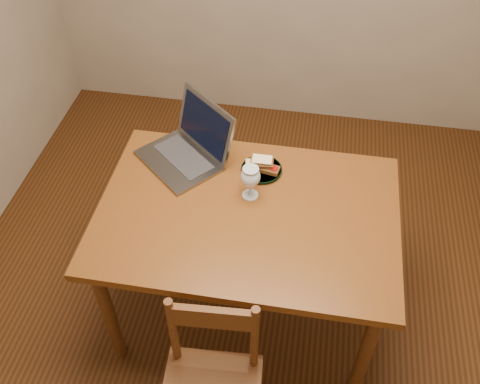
% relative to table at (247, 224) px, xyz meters
% --- Properties ---
extents(floor, '(3.20, 3.20, 0.02)m').
position_rel_table_xyz_m(floor, '(0.02, 0.10, -0.66)').
color(floor, black).
rests_on(floor, ground).
extents(table, '(1.30, 0.90, 0.74)m').
position_rel_table_xyz_m(table, '(0.00, 0.00, 0.00)').
color(table, '#48250C').
rests_on(table, floor).
extents(plate, '(0.19, 0.19, 0.02)m').
position_rel_table_xyz_m(plate, '(0.02, 0.26, 0.09)').
color(plate, black).
rests_on(plate, table).
extents(sandwich_cheese, '(0.10, 0.07, 0.03)m').
position_rel_table_xyz_m(sandwich_cheese, '(-0.01, 0.27, 0.12)').
color(sandwich_cheese, '#381E0C').
rests_on(sandwich_cheese, plate).
extents(sandwich_tomato, '(0.10, 0.07, 0.03)m').
position_rel_table_xyz_m(sandwich_tomato, '(0.06, 0.25, 0.12)').
color(sandwich_tomato, '#381E0C').
rests_on(sandwich_tomato, plate).
extents(sandwich_top, '(0.11, 0.07, 0.03)m').
position_rel_table_xyz_m(sandwich_top, '(0.02, 0.26, 0.14)').
color(sandwich_top, '#381E0C').
rests_on(sandwich_top, plate).
extents(milk_glass, '(0.09, 0.09, 0.17)m').
position_rel_table_xyz_m(milk_glass, '(-0.00, 0.10, 0.17)').
color(milk_glass, white).
rests_on(milk_glass, table).
extents(laptop, '(0.50, 0.50, 0.27)m').
position_rel_table_xyz_m(laptop, '(-0.32, 0.31, 0.16)').
color(laptop, slate).
rests_on(laptop, table).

